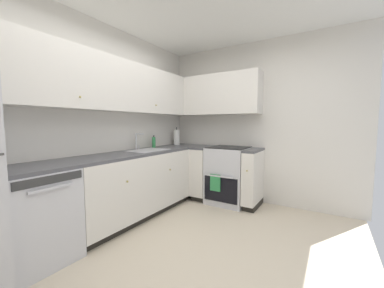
# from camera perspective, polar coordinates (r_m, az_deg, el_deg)

# --- Properties ---
(ground_plane) EXTENTS (3.88, 3.06, 0.02)m
(ground_plane) POSITION_cam_1_polar(r_m,az_deg,el_deg) (2.46, 0.76, -27.05)
(ground_plane) COLOR beige
(wall_back) EXTENTS (3.98, 0.05, 2.63)m
(wall_back) POSITION_cam_1_polar(r_m,az_deg,el_deg) (3.18, -24.05, 4.84)
(wall_back) COLOR silver
(wall_back) RESTS_ON ground_plane
(wall_right) EXTENTS (0.05, 3.16, 2.63)m
(wall_right) POSITION_cam_1_polar(r_m,az_deg,el_deg) (3.91, 15.86, 5.02)
(wall_right) COLOR silver
(wall_right) RESTS_ON ground_plane
(dishwasher) EXTENTS (0.60, 0.63, 0.88)m
(dishwasher) POSITION_cam_1_polar(r_m,az_deg,el_deg) (2.64, -34.74, -14.85)
(dishwasher) COLOR silver
(dishwasher) RESTS_ON ground_plane
(lower_cabinets_back) EXTENTS (1.87, 0.62, 0.88)m
(lower_cabinets_back) POSITION_cam_1_polar(r_m,az_deg,el_deg) (3.30, -14.33, -10.15)
(lower_cabinets_back) COLOR silver
(lower_cabinets_back) RESTS_ON ground_plane
(countertop_back) EXTENTS (3.07, 0.60, 0.03)m
(countertop_back) POSITION_cam_1_polar(r_m,az_deg,el_deg) (3.21, -14.50, -2.31)
(countertop_back) COLOR #4C4C51
(countertop_back) RESTS_ON lower_cabinets_back
(lower_cabinets_right) EXTENTS (0.62, 1.09, 0.88)m
(lower_cabinets_right) POSITION_cam_1_polar(r_m,az_deg,el_deg) (3.85, 7.84, -7.86)
(lower_cabinets_right) COLOR silver
(lower_cabinets_right) RESTS_ON ground_plane
(countertop_right) EXTENTS (0.60, 1.09, 0.03)m
(countertop_right) POSITION_cam_1_polar(r_m,az_deg,el_deg) (3.77, 7.90, -1.13)
(countertop_right) COLOR #4C4C51
(countertop_right) RESTS_ON lower_cabinets_right
(oven_range) EXTENTS (0.68, 0.62, 1.07)m
(oven_range) POSITION_cam_1_polar(r_m,az_deg,el_deg) (3.82, 9.25, -7.64)
(oven_range) COLOR silver
(oven_range) RESTS_ON ground_plane
(upper_cabinets_back) EXTENTS (2.75, 0.34, 0.67)m
(upper_cabinets_back) POSITION_cam_1_polar(r_m,az_deg,el_deg) (3.22, -18.75, 13.71)
(upper_cabinets_back) COLOR silver
(upper_cabinets_right) EXTENTS (0.32, 1.64, 0.67)m
(upper_cabinets_right) POSITION_cam_1_polar(r_m,az_deg,el_deg) (4.03, 5.30, 12.14)
(upper_cabinets_right) COLOR silver
(sink) EXTENTS (0.58, 0.40, 0.10)m
(sink) POSITION_cam_1_polar(r_m,az_deg,el_deg) (3.36, -11.10, -2.30)
(sink) COLOR #B7B7BC
(sink) RESTS_ON countertop_back
(faucet) EXTENTS (0.07, 0.16, 0.25)m
(faucet) POSITION_cam_1_polar(r_m,az_deg,el_deg) (3.49, -13.63, 1.01)
(faucet) COLOR silver
(faucet) RESTS_ON countertop_back
(soap_bottle) EXTENTS (0.06, 0.06, 0.20)m
(soap_bottle) POSITION_cam_1_polar(r_m,az_deg,el_deg) (3.77, -9.63, 0.47)
(soap_bottle) COLOR #338C4C
(soap_bottle) RESTS_ON countertop_back
(paper_towel_roll) EXTENTS (0.11, 0.11, 0.34)m
(paper_towel_roll) POSITION_cam_1_polar(r_m,az_deg,el_deg) (4.23, -3.90, 1.70)
(paper_towel_roll) COLOR white
(paper_towel_roll) RESTS_ON countertop_back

